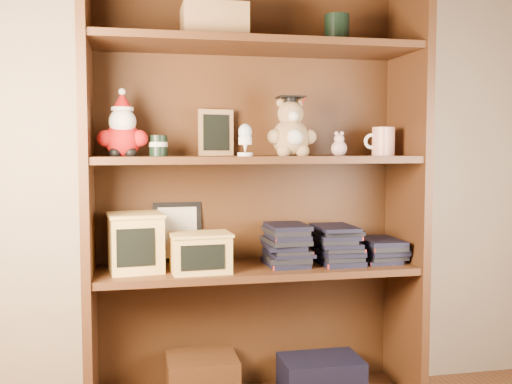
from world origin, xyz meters
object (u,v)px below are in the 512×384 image
at_px(grad_teddy_bear, 291,133).
at_px(treats_box, 136,242).
at_px(bookcase, 252,202).
at_px(teacher_mug, 383,141).

xyz_separation_m(grad_teddy_bear, treats_box, (-0.56, 0.01, -0.38)).
bearing_deg(bookcase, teacher_mug, -5.92).
relative_size(bookcase, grad_teddy_bear, 7.24).
xyz_separation_m(bookcase, treats_box, (-0.43, -0.05, -0.13)).
bearing_deg(teacher_mug, bookcase, 174.08).
bearing_deg(teacher_mug, treats_box, -179.94).
relative_size(grad_teddy_bear, treats_box, 1.08).
bearing_deg(grad_teddy_bear, bookcase, 156.23).
bearing_deg(grad_teddy_bear, treats_box, 179.40).
bearing_deg(grad_teddy_bear, teacher_mug, 1.07).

